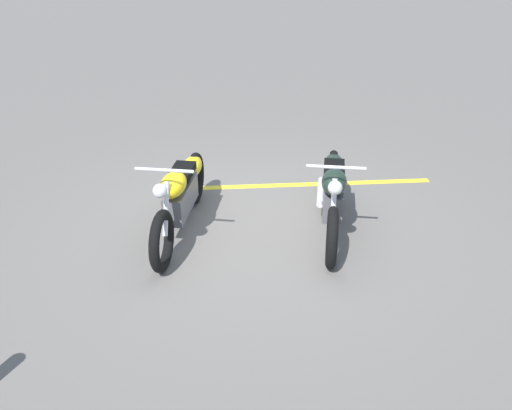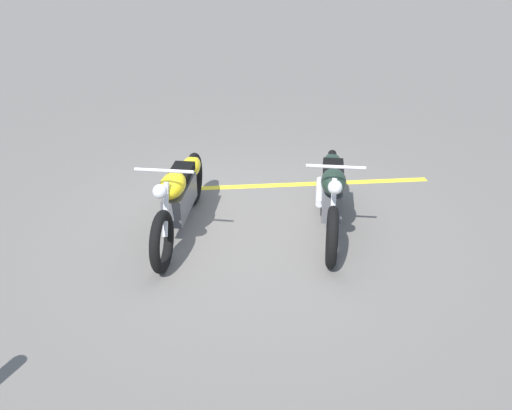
# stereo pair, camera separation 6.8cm
# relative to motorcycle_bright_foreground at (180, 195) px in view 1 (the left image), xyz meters

# --- Properties ---
(ground_plane) EXTENTS (60.00, 60.00, 0.00)m
(ground_plane) POSITION_rel_motorcycle_bright_foreground_xyz_m (-0.10, 0.88, -0.46)
(ground_plane) COLOR #66605B
(motorcycle_bright_foreground) EXTENTS (2.23, 0.62, 1.04)m
(motorcycle_bright_foreground) POSITION_rel_motorcycle_bright_foreground_xyz_m (0.00, 0.00, 0.00)
(motorcycle_bright_foreground) COLOR black
(motorcycle_bright_foreground) RESTS_ON ground
(motorcycle_dark_foreground) EXTENTS (2.23, 0.62, 1.04)m
(motorcycle_dark_foreground) POSITION_rel_motorcycle_bright_foreground_xyz_m (-0.09, 1.78, 0.00)
(motorcycle_dark_foreground) COLOR black
(motorcycle_dark_foreground) RESTS_ON ground
(parking_stripe_near) EXTENTS (0.41, 3.20, 0.01)m
(parking_stripe_near) POSITION_rel_motorcycle_bright_foreground_xyz_m (-1.27, 1.71, -0.46)
(parking_stripe_near) COLOR yellow
(parking_stripe_near) RESTS_ON ground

